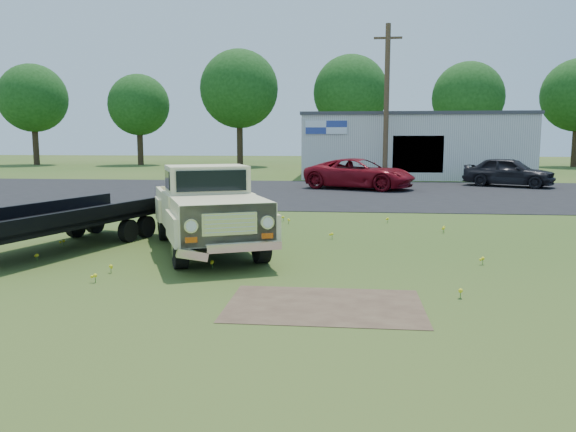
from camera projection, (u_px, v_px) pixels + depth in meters
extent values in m
plane|color=#2F4F19|center=(259.00, 261.00, 11.73)|extent=(140.00, 140.00, 0.00)
cube|color=black|center=(309.00, 193.00, 26.50)|extent=(90.00, 14.00, 0.02)
cube|color=#4B3728|center=(325.00, 306.00, 8.62)|extent=(3.00, 2.00, 0.01)
cube|color=#4B3728|center=(207.00, 232.00, 15.39)|extent=(2.20, 1.60, 0.01)
cube|color=#B8B8B3|center=(411.00, 146.00, 37.42)|extent=(14.00, 8.00, 4.00)
cube|color=#3F3F44|center=(412.00, 115.00, 37.14)|extent=(14.20, 8.20, 0.20)
cube|color=black|center=(418.00, 154.00, 33.58)|extent=(3.00, 0.10, 2.20)
cube|color=white|center=(326.00, 127.00, 33.84)|extent=(2.50, 0.08, 0.80)
cylinder|color=#493922|center=(386.00, 104.00, 32.36)|extent=(0.30, 0.30, 9.00)
cube|color=#493922|center=(388.00, 38.00, 31.85)|extent=(1.60, 0.12, 0.12)
cylinder|color=#362718|center=(36.00, 146.00, 53.81)|extent=(0.56, 0.56, 3.60)
sphere|color=#153F12|center=(33.00, 98.00, 53.18)|extent=(6.40, 6.40, 6.40)
cylinder|color=#362718|center=(140.00, 148.00, 53.77)|extent=(0.56, 0.56, 3.24)
sphere|color=#153F12|center=(139.00, 105.00, 53.21)|extent=(5.76, 5.76, 5.76)
cylinder|color=#362718|center=(240.00, 144.00, 51.20)|extent=(0.56, 0.56, 3.96)
sphere|color=#153F12|center=(239.00, 89.00, 50.51)|extent=(7.04, 7.04, 7.04)
cylinder|color=#362718|center=(350.00, 145.00, 51.15)|extent=(0.56, 0.56, 3.78)
sphere|color=#153F12|center=(351.00, 92.00, 50.49)|extent=(6.72, 6.72, 6.72)
cylinder|color=#362718|center=(466.00, 148.00, 48.65)|extent=(0.56, 0.56, 3.42)
sphere|color=#153F12|center=(468.00, 98.00, 48.06)|extent=(6.08, 6.08, 6.08)
cylinder|color=#362718|center=(575.00, 147.00, 50.05)|extent=(0.56, 0.56, 3.60)
imported|color=maroon|center=(360.00, 174.00, 28.20)|extent=(6.02, 4.40, 1.52)
imported|color=black|center=(509.00, 172.00, 29.58)|extent=(4.87, 3.75, 1.55)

